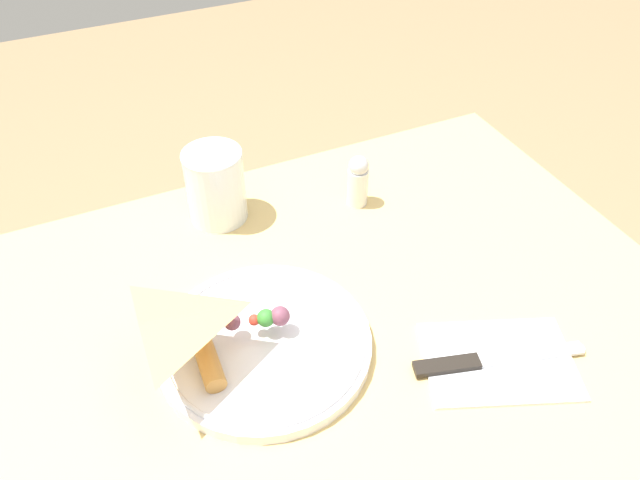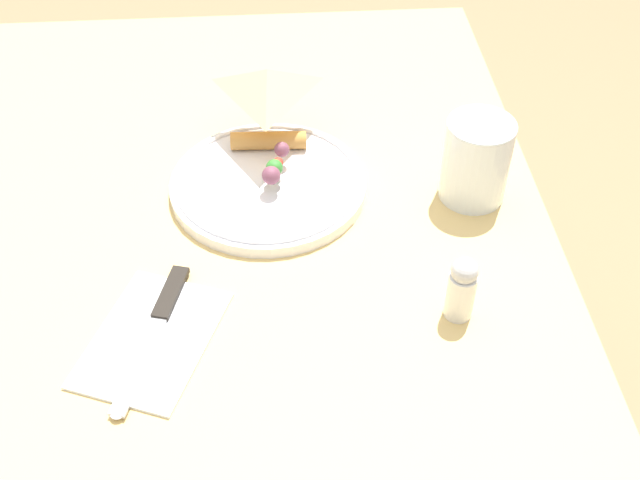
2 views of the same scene
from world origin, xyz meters
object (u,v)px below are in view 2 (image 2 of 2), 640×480
at_px(milk_glass, 476,162).
at_px(napkin_folded, 152,339).
at_px(salt_shaker, 462,288).
at_px(plate_pizza, 268,180).
at_px(dining_table, 203,273).
at_px(butter_knife, 155,328).

xyz_separation_m(milk_glass, napkin_folded, (0.21, -0.39, -0.05)).
bearing_deg(salt_shaker, napkin_folded, -87.58).
bearing_deg(plate_pizza, dining_table, -66.30).
height_order(butter_knife, salt_shaker, salt_shaker).
height_order(napkin_folded, salt_shaker, salt_shaker).
height_order(dining_table, salt_shaker, salt_shaker).
bearing_deg(milk_glass, napkin_folded, -61.37).
bearing_deg(salt_shaker, plate_pizza, -138.54).
xyz_separation_m(dining_table, salt_shaker, (0.19, 0.30, 0.15)).
bearing_deg(butter_knife, napkin_folded, -0.00).
distance_m(dining_table, napkin_folded, 0.23).
bearing_deg(napkin_folded, plate_pizza, 151.71).
xyz_separation_m(napkin_folded, salt_shaker, (-0.01, 0.33, 0.04)).
distance_m(plate_pizza, butter_knife, 0.27).
relative_size(dining_table, salt_shaker, 12.22).
distance_m(plate_pizza, milk_glass, 0.26).
relative_size(milk_glass, napkin_folded, 0.54).
distance_m(dining_table, butter_knife, 0.23).
bearing_deg(napkin_folded, butter_knife, 164.75).
relative_size(plate_pizza, napkin_folded, 1.24).
distance_m(milk_glass, salt_shaker, 0.21).
xyz_separation_m(plate_pizza, salt_shaker, (0.23, 0.20, 0.03)).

